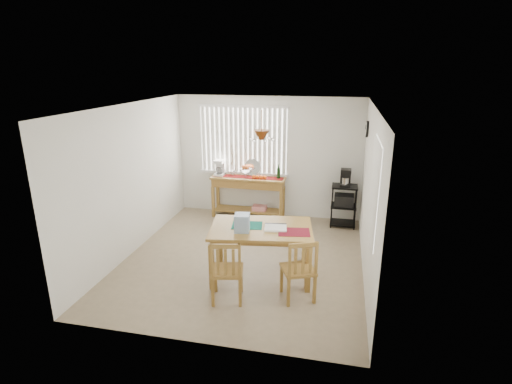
% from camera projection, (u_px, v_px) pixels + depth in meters
% --- Properties ---
extents(ground, '(4.00, 4.50, 0.01)m').
position_uv_depth(ground, '(244.00, 259.00, 6.91)').
color(ground, gray).
extents(room_shell, '(4.20, 4.70, 2.70)m').
position_uv_depth(room_shell, '(243.00, 163.00, 6.41)').
color(room_shell, white).
rests_on(room_shell, ground).
extents(sideboard, '(1.60, 0.45, 0.90)m').
position_uv_depth(sideboard, '(249.00, 187.00, 8.65)').
color(sideboard, olive).
rests_on(sideboard, ground).
extents(sideboard_items, '(1.52, 0.38, 0.69)m').
position_uv_depth(sideboard_items, '(237.00, 170.00, 8.60)').
color(sideboard_items, maroon).
rests_on(sideboard_items, sideboard).
extents(wire_cart, '(0.51, 0.41, 0.87)m').
position_uv_depth(wire_cart, '(344.00, 202.00, 8.19)').
color(wire_cart, black).
rests_on(wire_cart, ground).
extents(cart_items, '(0.20, 0.25, 0.36)m').
position_uv_depth(cart_items, '(346.00, 178.00, 8.04)').
color(cart_items, black).
rests_on(cart_items, wire_cart).
extents(dining_table, '(1.68, 1.22, 0.83)m').
position_uv_depth(dining_table, '(261.00, 233.00, 6.14)').
color(dining_table, olive).
rests_on(dining_table, ground).
extents(table_items, '(1.26, 0.55, 0.27)m').
position_uv_depth(table_items, '(251.00, 224.00, 5.96)').
color(table_items, '#126856').
rests_on(table_items, dining_table).
extents(chair_left, '(0.52, 0.52, 0.95)m').
position_uv_depth(chair_left, '(227.00, 271.00, 5.55)').
color(chair_left, olive).
rests_on(chair_left, ground).
extents(chair_right, '(0.58, 0.58, 0.95)m').
position_uv_depth(chair_right, '(299.00, 270.00, 5.58)').
color(chair_right, olive).
rests_on(chair_right, ground).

